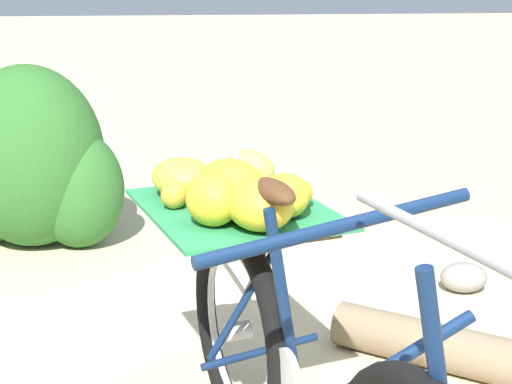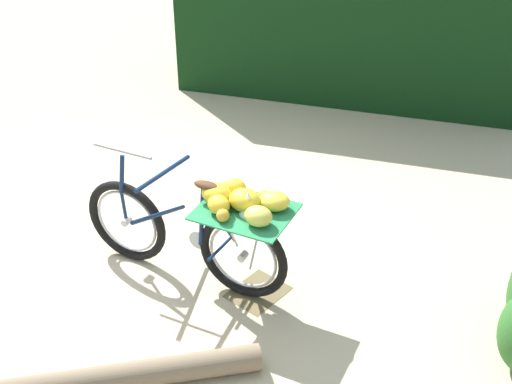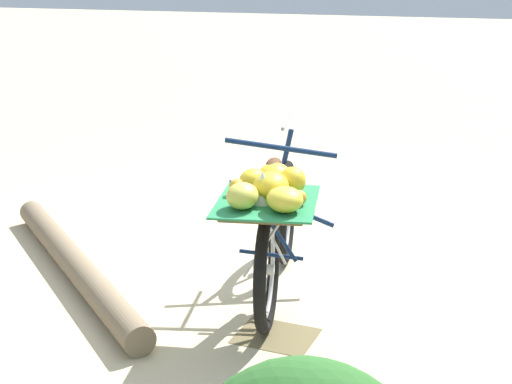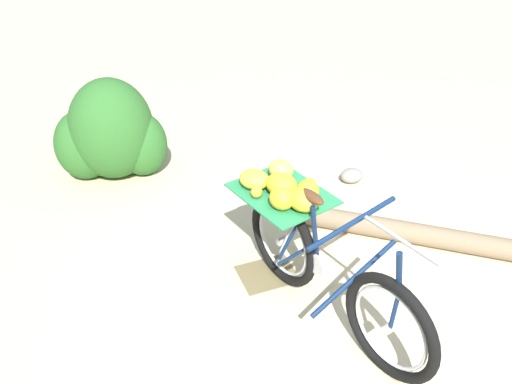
# 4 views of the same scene
# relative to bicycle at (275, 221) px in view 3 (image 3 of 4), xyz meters

# --- Properties ---
(ground_plane) EXTENTS (60.00, 60.00, 0.00)m
(ground_plane) POSITION_rel_bicycle_xyz_m (0.06, -0.41, -0.53)
(ground_plane) COLOR beige
(bicycle) EXTENTS (0.88, 1.79, 1.03)m
(bicycle) POSITION_rel_bicycle_xyz_m (0.00, 0.00, 0.00)
(bicycle) COLOR black
(bicycle) RESTS_ON ground_plane
(fallen_log) EXTENTS (2.12, 1.73, 0.18)m
(fallen_log) POSITION_rel_bicycle_xyz_m (1.41, 0.13, -0.44)
(fallen_log) COLOR #7F6B51
(fallen_log) RESTS_ON ground_plane
(leaf_litter_patch) EXTENTS (0.44, 0.36, 0.01)m
(leaf_litter_patch) POSITION_rel_bicycle_xyz_m (-0.17, 0.42, -0.53)
(leaf_litter_patch) COLOR olive
(leaf_litter_patch) RESTS_ON ground_plane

